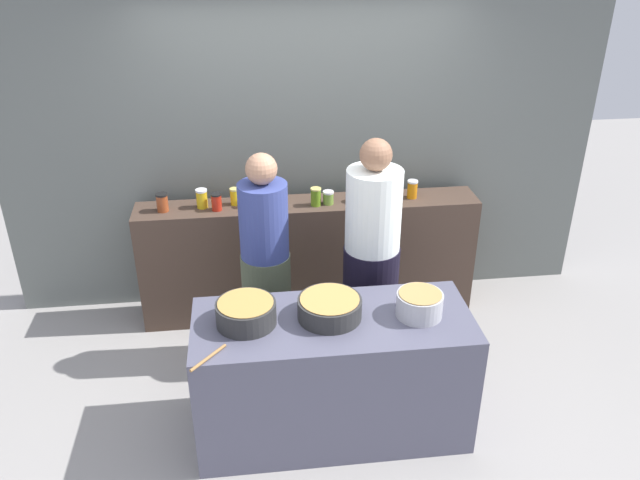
% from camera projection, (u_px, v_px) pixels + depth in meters
% --- Properties ---
extents(ground, '(12.00, 12.00, 0.00)m').
position_uv_depth(ground, '(326.00, 395.00, 4.51)').
color(ground, '#999591').
extents(storefront_wall, '(4.80, 0.12, 3.00)m').
position_uv_depth(storefront_wall, '(303.00, 127.00, 5.09)').
color(storefront_wall, slate).
rests_on(storefront_wall, ground).
extents(display_shelf, '(2.70, 0.36, 0.99)m').
position_uv_depth(display_shelf, '(309.00, 258.00, 5.25)').
color(display_shelf, '#46352A').
rests_on(display_shelf, ground).
extents(prep_table, '(1.70, 0.70, 0.85)m').
position_uv_depth(prep_table, '(333.00, 375.00, 4.05)').
color(prep_table, '#515164').
rests_on(prep_table, ground).
extents(preserve_jar_0, '(0.09, 0.09, 0.14)m').
position_uv_depth(preserve_jar_0, '(162.00, 202.00, 4.85)').
color(preserve_jar_0, '#943F1E').
rests_on(preserve_jar_0, display_shelf).
extents(preserve_jar_1, '(0.09, 0.09, 0.15)m').
position_uv_depth(preserve_jar_1, '(202.00, 198.00, 4.91)').
color(preserve_jar_1, gold).
rests_on(preserve_jar_1, display_shelf).
extents(preserve_jar_2, '(0.08, 0.08, 0.13)m').
position_uv_depth(preserve_jar_2, '(216.00, 202.00, 4.87)').
color(preserve_jar_2, red).
rests_on(preserve_jar_2, display_shelf).
extents(preserve_jar_3, '(0.07, 0.07, 0.13)m').
position_uv_depth(preserve_jar_3, '(235.00, 196.00, 4.96)').
color(preserve_jar_3, yellow).
rests_on(preserve_jar_3, display_shelf).
extents(preserve_jar_4, '(0.08, 0.08, 0.11)m').
position_uv_depth(preserve_jar_4, '(249.00, 200.00, 4.93)').
color(preserve_jar_4, red).
rests_on(preserve_jar_4, display_shelf).
extents(preserve_jar_5, '(0.08, 0.08, 0.13)m').
position_uv_depth(preserve_jar_5, '(268.00, 197.00, 4.95)').
color(preserve_jar_5, brown).
rests_on(preserve_jar_5, display_shelf).
extents(preserve_jar_6, '(0.08, 0.08, 0.14)m').
position_uv_depth(preserve_jar_6, '(316.00, 197.00, 4.94)').
color(preserve_jar_6, '#5C851C').
rests_on(preserve_jar_6, display_shelf).
extents(preserve_jar_7, '(0.09, 0.09, 0.10)m').
position_uv_depth(preserve_jar_7, '(328.00, 197.00, 4.98)').
color(preserve_jar_7, olive).
rests_on(preserve_jar_7, display_shelf).
extents(preserve_jar_8, '(0.08, 0.08, 0.10)m').
position_uv_depth(preserve_jar_8, '(358.00, 196.00, 5.02)').
color(preserve_jar_8, gold).
rests_on(preserve_jar_8, display_shelf).
extents(preserve_jar_9, '(0.09, 0.09, 0.11)m').
position_uv_depth(preserve_jar_9, '(392.00, 195.00, 5.02)').
color(preserve_jar_9, olive).
rests_on(preserve_jar_9, display_shelf).
extents(preserve_jar_10, '(0.08, 0.08, 0.15)m').
position_uv_depth(preserve_jar_10, '(412.00, 189.00, 5.07)').
color(preserve_jar_10, orange).
rests_on(preserve_jar_10, display_shelf).
extents(cooking_pot_left, '(0.36, 0.36, 0.15)m').
position_uv_depth(cooking_pot_left, '(246.00, 313.00, 3.79)').
color(cooking_pot_left, '#2D2D2D').
rests_on(cooking_pot_left, prep_table).
extents(cooking_pot_center, '(0.39, 0.39, 0.13)m').
position_uv_depth(cooking_pot_center, '(330.00, 308.00, 3.85)').
color(cooking_pot_center, '#2D2D2D').
rests_on(cooking_pot_center, prep_table).
extents(cooking_pot_right, '(0.28, 0.28, 0.15)m').
position_uv_depth(cooking_pot_right, '(419.00, 304.00, 3.86)').
color(cooking_pot_right, '#B7B7BC').
rests_on(cooking_pot_right, prep_table).
extents(wooden_spoon, '(0.20, 0.22, 0.02)m').
position_uv_depth(wooden_spoon, '(208.00, 358.00, 3.51)').
color(wooden_spoon, '#9E703D').
rests_on(wooden_spoon, prep_table).
extents(cook_with_tongs, '(0.35, 0.35, 1.63)m').
position_uv_depth(cook_with_tongs, '(266.00, 272.00, 4.56)').
color(cook_with_tongs, '#4F5942').
rests_on(cook_with_tongs, ground).
extents(cook_in_cap, '(0.40, 0.40, 1.73)m').
position_uv_depth(cook_in_cap, '(371.00, 268.00, 4.54)').
color(cook_in_cap, black).
rests_on(cook_in_cap, ground).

